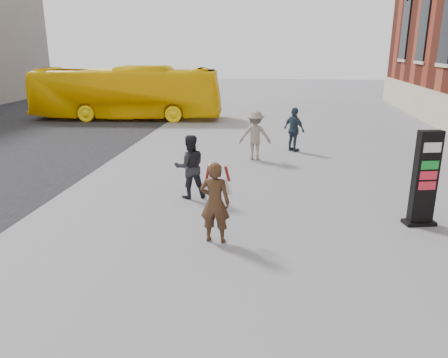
# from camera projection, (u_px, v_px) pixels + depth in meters

# --- Properties ---
(ground) EXTENTS (100.00, 100.00, 0.00)m
(ground) POSITION_uv_depth(u_px,v_px,m) (216.00, 246.00, 9.32)
(ground) COLOR #9E9EA3
(info_pylon) EXTENTS (0.79, 0.51, 2.28)m
(info_pylon) POSITION_uv_depth(u_px,v_px,m) (425.00, 179.00, 10.16)
(info_pylon) COLOR black
(info_pylon) RESTS_ON ground
(woman) EXTENTS (0.70, 0.65, 1.80)m
(woman) POSITION_uv_depth(u_px,v_px,m) (215.00, 201.00, 9.32)
(woman) COLOR #3F2517
(woman) RESTS_ON ground
(bus) EXTENTS (11.00, 3.37, 3.02)m
(bus) POSITION_uv_depth(u_px,v_px,m) (127.00, 93.00, 25.17)
(bus) COLOR yellow
(bus) RESTS_ON road
(pedestrian_a) EXTENTS (1.06, 0.95, 1.79)m
(pedestrian_a) POSITION_uv_depth(u_px,v_px,m) (190.00, 167.00, 12.10)
(pedestrian_a) COLOR black
(pedestrian_a) RESTS_ON ground
(pedestrian_b) EXTENTS (1.23, 0.76, 1.84)m
(pedestrian_b) POSITION_uv_depth(u_px,v_px,m) (255.00, 135.00, 16.22)
(pedestrian_b) COLOR gray
(pedestrian_b) RESTS_ON ground
(pedestrian_c) EXTENTS (1.04, 1.04, 1.77)m
(pedestrian_c) POSITION_uv_depth(u_px,v_px,m) (294.00, 130.00, 17.50)
(pedestrian_c) COLOR #293A48
(pedestrian_c) RESTS_ON ground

